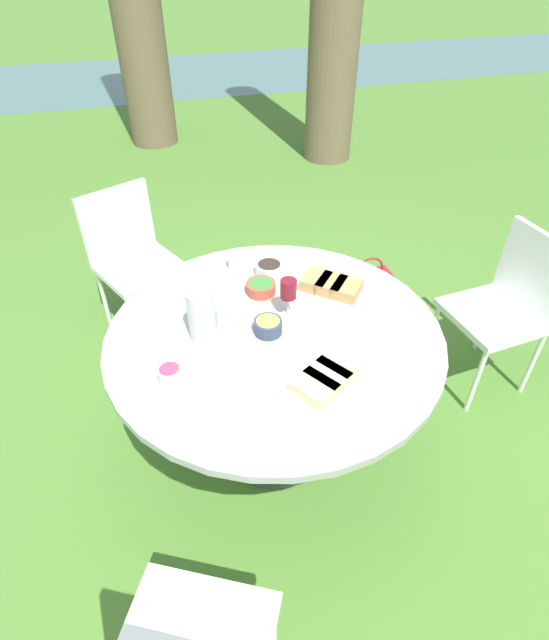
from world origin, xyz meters
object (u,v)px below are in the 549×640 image
at_px(chair_near_right, 131,252).
at_px(wine_glass, 288,290).
at_px(chair_near_left, 508,301).
at_px(handbag, 367,288).
at_px(dining_table, 274,349).
at_px(water_pitcher, 202,315).

bearing_deg(chair_near_right, wine_glass, -59.16).
xyz_separation_m(chair_near_left, handbag, (-0.38, 0.82, -0.40)).
height_order(dining_table, water_pitcher, water_pitcher).
relative_size(chair_near_left, water_pitcher, 3.94).
xyz_separation_m(water_pitcher, handbag, (1.21, 0.88, -0.71)).
relative_size(wine_glass, handbag, 0.50).
xyz_separation_m(dining_table, chair_near_right, (-0.55, 1.16, -0.10)).
relative_size(chair_near_left, wine_glass, 4.84).
bearing_deg(chair_near_left, chair_near_right, 150.71).
relative_size(water_pitcher, handbag, 0.61).
xyz_separation_m(water_pitcher, wine_glass, (0.38, 0.04, 0.02)).
xyz_separation_m(chair_near_left, wine_glass, (-1.22, -0.03, 0.33)).
bearing_deg(chair_near_left, dining_table, -174.79).
bearing_deg(wine_glass, dining_table, -134.68).
bearing_deg(water_pitcher, wine_glass, 5.48).
distance_m(wine_glass, handbag, 1.40).
height_order(water_pitcher, wine_glass, water_pitcher).
relative_size(chair_near_right, water_pitcher, 3.94).
bearing_deg(wine_glass, chair_near_right, 120.84).
distance_m(chair_near_right, wine_glass, 1.29).
xyz_separation_m(chair_near_left, water_pitcher, (-1.59, -0.07, 0.31)).
bearing_deg(dining_table, handbag, 45.36).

